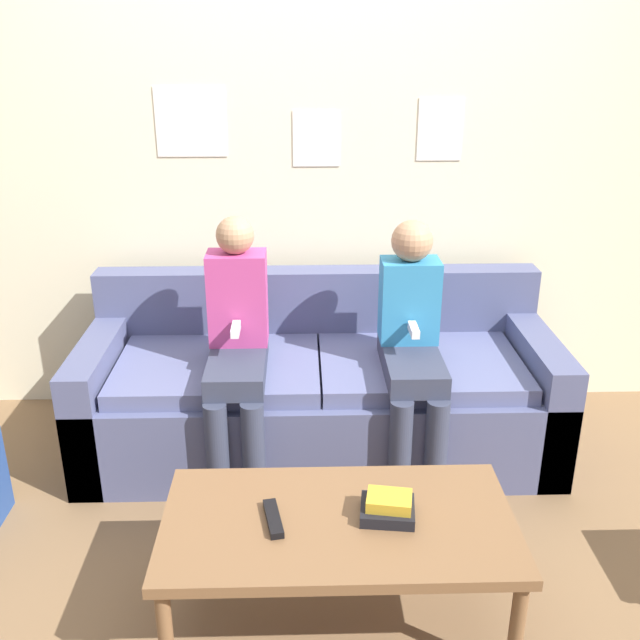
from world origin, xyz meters
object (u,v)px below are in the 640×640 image
Objects in this scene: coffee_table at (338,529)px; couch at (319,392)px; tv_remote at (273,519)px; person_left at (237,342)px; person_right at (412,340)px.

couch is at bearing 91.63° from coffee_table.
tv_remote is (-0.20, -0.01, 0.05)m from coffee_table.
couch is 0.51m from person_left.
coffee_table is at bearing -67.23° from person_left.
couch is 1.89× the size of person_left.
person_left is at bearing 90.35° from tv_remote.
person_right is 6.07× the size of tv_remote.
couch is 11.67× the size of tv_remote.
person_left is at bearing 179.95° from person_right.
person_left is 0.71m from person_right.
tv_remote is (-0.17, -1.06, 0.13)m from couch.
coffee_table is at bearing -111.43° from person_right.
person_right is 1.05m from tv_remote.
tv_remote is at bearing -98.92° from couch.
coffee_table is 0.97m from person_right.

